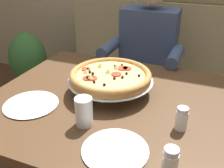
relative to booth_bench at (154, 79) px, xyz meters
name	(u,v)px	position (x,y,z in m)	size (l,w,h in m)	color
booth_bench	(154,79)	(0.00, 0.00, 0.00)	(1.68, 0.78, 1.13)	#998966
dining_table	(112,114)	(0.00, -0.97, 0.25)	(1.19, 1.00, 0.73)	#4C331E
diner_main	(145,55)	(-0.03, -0.27, 0.31)	(0.54, 0.64, 1.27)	#2D3342
pizza	(110,76)	(-0.04, -0.90, 0.42)	(0.43, 0.43, 0.12)	silver
shaker_parmesan	(170,165)	(0.34, -1.35, 0.38)	(0.05, 0.05, 0.11)	white
shaker_pepper_flakes	(181,120)	(0.34, -1.08, 0.38)	(0.05, 0.05, 0.10)	white
plate_near_left	(115,148)	(0.14, -1.30, 0.35)	(0.24, 0.24, 0.02)	white
plate_near_right	(31,103)	(-0.33, -1.16, 0.35)	(0.25, 0.25, 0.02)	white
drinking_glass	(84,113)	(-0.03, -1.20, 0.39)	(0.07, 0.07, 0.12)	silver
potted_plant	(29,64)	(-1.24, -0.10, -0.01)	(0.36, 0.36, 0.70)	brown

